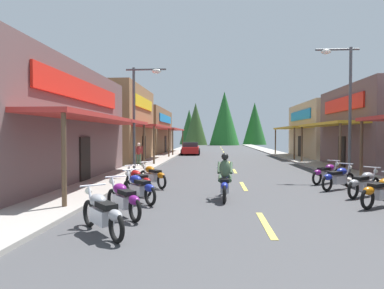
# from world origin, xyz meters

# --- Properties ---
(ground) EXTENTS (10.09, 89.57, 0.10)m
(ground) POSITION_xyz_m (0.00, 29.78, -0.05)
(ground) COLOR #424244
(sidewalk_left) EXTENTS (2.12, 89.57, 0.12)m
(sidewalk_left) POSITION_xyz_m (-6.10, 29.78, 0.06)
(sidewalk_left) COLOR #9E9991
(sidewalk_left) RESTS_ON ground
(sidewalk_right) EXTENTS (2.12, 89.57, 0.12)m
(sidewalk_right) POSITION_xyz_m (6.10, 29.78, 0.06)
(sidewalk_right) COLOR #9E9991
(sidewalk_right) RESTS_ON ground
(centerline_dashes) EXTENTS (0.16, 62.60, 0.01)m
(centerline_dashes) POSITION_xyz_m (0.00, 31.59, 0.01)
(centerline_dashes) COLOR #E0C64C
(centerline_dashes) RESTS_ON ground
(storefront_left_middle) EXTENTS (9.63, 9.22, 6.21)m
(storefront_left_middle) POSITION_xyz_m (-11.05, 26.99, 3.10)
(storefront_left_middle) COLOR olive
(storefront_left_middle) RESTS_ON ground
(storefront_left_far) EXTENTS (7.90, 12.66, 5.33)m
(storefront_left_far) POSITION_xyz_m (-10.17, 39.39, 2.67)
(storefront_left_far) COLOR brown
(storefront_left_far) RESTS_ON ground
(storefront_right_far) EXTENTS (10.18, 10.00, 5.26)m
(storefront_right_far) POSITION_xyz_m (11.31, 32.37, 2.63)
(storefront_right_far) COLOR tan
(storefront_right_far) RESTS_ON ground
(streetlamp_left) EXTENTS (2.11, 0.30, 5.70)m
(streetlamp_left) POSITION_xyz_m (-5.11, 16.68, 3.76)
(streetlamp_left) COLOR #474C51
(streetlamp_left) RESTS_ON ground
(streetlamp_right) EXTENTS (2.11, 0.30, 6.49)m
(streetlamp_right) POSITION_xyz_m (5.14, 16.37, 4.20)
(streetlamp_right) COLOR #474C51
(streetlamp_right) RESTS_ON ground
(motorcycle_parked_right_3) EXTENTS (1.82, 1.30, 1.04)m
(motorcycle_parked_right_3) POSITION_xyz_m (3.81, 9.88, 0.49)
(motorcycle_parked_right_3) COLOR black
(motorcycle_parked_right_3) RESTS_ON ground
(motorcycle_parked_right_4) EXTENTS (1.72, 1.43, 1.04)m
(motorcycle_parked_right_4) POSITION_xyz_m (4.02, 11.52, 0.49)
(motorcycle_parked_right_4) COLOR black
(motorcycle_parked_right_4) RESTS_ON ground
(motorcycle_parked_right_5) EXTENTS (1.76, 1.37, 1.04)m
(motorcycle_parked_right_5) POSITION_xyz_m (3.69, 13.04, 0.49)
(motorcycle_parked_right_5) COLOR black
(motorcycle_parked_right_5) RESTS_ON ground
(motorcycle_parked_right_6) EXTENTS (1.73, 1.41, 1.04)m
(motorcycle_parked_right_6) POSITION_xyz_m (3.78, 14.66, 0.49)
(motorcycle_parked_right_6) COLOR black
(motorcycle_parked_right_6) RESTS_ON ground
(motorcycle_parked_left_0) EXTENTS (1.49, 1.67, 1.04)m
(motorcycle_parked_left_0) POSITION_xyz_m (-3.69, 6.60, 0.49)
(motorcycle_parked_left_0) COLOR black
(motorcycle_parked_left_0) RESTS_ON ground
(motorcycle_parked_left_1) EXTENTS (1.41, 1.73, 1.04)m
(motorcycle_parked_left_1) POSITION_xyz_m (-3.67, 8.21, 0.49)
(motorcycle_parked_left_1) COLOR black
(motorcycle_parked_left_1) RESTS_ON ground
(motorcycle_parked_left_2) EXTENTS (1.49, 1.67, 1.04)m
(motorcycle_parked_left_2) POSITION_xyz_m (-3.68, 10.10, 0.49)
(motorcycle_parked_left_2) COLOR black
(motorcycle_parked_left_2) RESTS_ON ground
(motorcycle_parked_left_3) EXTENTS (1.41, 1.74, 1.04)m
(motorcycle_parked_left_3) POSITION_xyz_m (-4.05, 11.59, 0.49)
(motorcycle_parked_left_3) COLOR black
(motorcycle_parked_left_3) RESTS_ON ground
(motorcycle_parked_left_4) EXTENTS (1.48, 1.68, 1.04)m
(motorcycle_parked_left_4) POSITION_xyz_m (-3.82, 13.25, 0.49)
(motorcycle_parked_left_4) COLOR black
(motorcycle_parked_left_4) RESTS_ON ground
(rider_cruising_lead) EXTENTS (0.60, 2.14, 1.57)m
(rider_cruising_lead) POSITION_xyz_m (-0.88, 10.80, 0.66)
(rider_cruising_lead) COLOR black
(rider_cruising_lead) RESTS_ON ground
(pedestrian_by_shop) EXTENTS (0.56, 0.31, 1.66)m
(pedestrian_by_shop) POSITION_xyz_m (-6.43, 22.01, 0.96)
(pedestrian_by_shop) COLOR #3F593F
(pedestrian_by_shop) RESTS_ON ground
(parked_car_curbside) EXTENTS (2.18, 4.36, 1.40)m
(parked_car_curbside) POSITION_xyz_m (-3.84, 36.44, 0.69)
(parked_car_curbside) COLOR #B21919
(parked_car_curbside) RESTS_ON ground
(treeline_backdrop) EXTENTS (20.48, 11.26, 11.83)m
(treeline_backdrop) POSITION_xyz_m (0.19, 75.02, 5.18)
(treeline_backdrop) COLOR #1F6023
(treeline_backdrop) RESTS_ON ground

